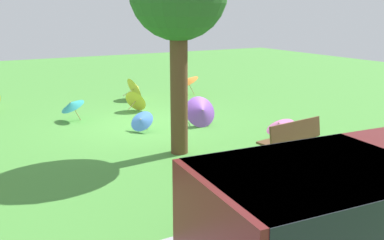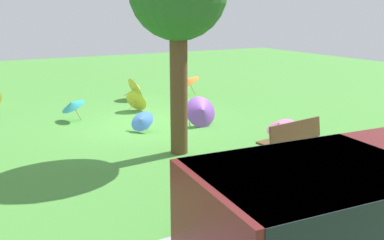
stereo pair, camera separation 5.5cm
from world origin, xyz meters
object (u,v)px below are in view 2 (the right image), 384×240
at_px(parasol_orange_1, 188,80).
at_px(parasol_purple_0, 202,111).
at_px(parasol_blue_0, 142,120).
at_px(park_bench, 291,139).
at_px(parasol_yellow_2, 137,88).
at_px(parasol_pink_0, 280,125).
at_px(parasol_yellow_0, 137,100).
at_px(van_dark, 357,206).
at_px(parasol_teal_1, 72,104).

distance_m(parasol_orange_1, parasol_purple_0, 4.79).
relative_size(parasol_blue_0, parasol_purple_0, 0.89).
relative_size(park_bench, parasol_yellow_2, 1.77).
xyz_separation_m(parasol_yellow_2, parasol_pink_0, (-1.06, 6.94, 0.04)).
height_order(parasol_yellow_0, parasol_blue_0, parasol_yellow_0).
xyz_separation_m(parasol_yellow_0, parasol_yellow_2, (-0.72, -1.80, 0.07)).
xyz_separation_m(park_bench, parasol_yellow_2, (0.52, -7.96, -0.02)).
bearing_deg(van_dark, parasol_yellow_0, -95.71).
xyz_separation_m(park_bench, parasol_purple_0, (0.35, -3.38, -0.00)).
relative_size(parasol_purple_0, parasol_pink_0, 1.20).
bearing_deg(parasol_teal_1, parasol_yellow_2, -144.11).
distance_m(van_dark, parasol_teal_1, 9.61).
height_order(park_bench, parasol_yellow_0, park_bench).
distance_m(van_dark, parasol_pink_0, 5.49).
xyz_separation_m(van_dark, parasol_orange_1, (-3.79, -11.46, -0.32)).
distance_m(parasol_teal_1, parasol_purple_0, 3.96).
height_order(parasol_yellow_2, parasol_pink_0, parasol_yellow_2).
distance_m(parasol_teal_1, parasol_orange_1, 5.39).
relative_size(van_dark, parasol_yellow_0, 5.37).
bearing_deg(park_bench, van_dark, 58.94).
bearing_deg(parasol_pink_0, parasol_blue_0, -45.89).
distance_m(van_dark, parasol_orange_1, 12.08).
height_order(park_bench, parasol_teal_1, park_bench).
bearing_deg(park_bench, parasol_teal_1, -59.23).
bearing_deg(parasol_teal_1, park_bench, 120.77).
relative_size(parasol_yellow_0, parasol_teal_1, 1.08).
bearing_deg(parasol_blue_0, van_dark, 88.88).
xyz_separation_m(parasol_orange_1, parasol_pink_0, (1.02, 6.74, -0.11)).
distance_m(parasol_yellow_0, parasol_pink_0, 5.44).
height_order(park_bench, parasol_orange_1, park_bench).
bearing_deg(park_bench, parasol_orange_1, -101.39).
xyz_separation_m(parasol_teal_1, parasol_orange_1, (-5.03, -1.94, 0.07)).
relative_size(van_dark, parasol_teal_1, 5.79).
relative_size(parasol_blue_0, parasol_orange_1, 0.82).
distance_m(van_dark, parasol_yellow_0, 9.92).
relative_size(park_bench, parasol_teal_1, 2.01).
bearing_deg(parasol_yellow_2, park_bench, 93.74).
bearing_deg(van_dark, parasol_blue_0, -91.12).
relative_size(parasol_teal_1, parasol_orange_1, 0.78).
xyz_separation_m(parasol_teal_1, parasol_pink_0, (-4.01, 4.80, -0.04)).
relative_size(park_bench, parasol_yellow_0, 1.87).
height_order(parasol_yellow_2, parasol_purple_0, parasol_purple_0).
height_order(park_bench, parasol_blue_0, park_bench).
relative_size(parasol_teal_1, parasol_purple_0, 0.85).
relative_size(van_dark, park_bench, 2.87).
height_order(van_dark, parasol_blue_0, van_dark).
height_order(parasol_yellow_0, parasol_yellow_2, parasol_yellow_2).
distance_m(van_dark, parasol_yellow_2, 11.79).
relative_size(van_dark, parasol_purple_0, 4.90).
xyz_separation_m(van_dark, parasol_yellow_2, (-1.71, -11.66, -0.47)).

